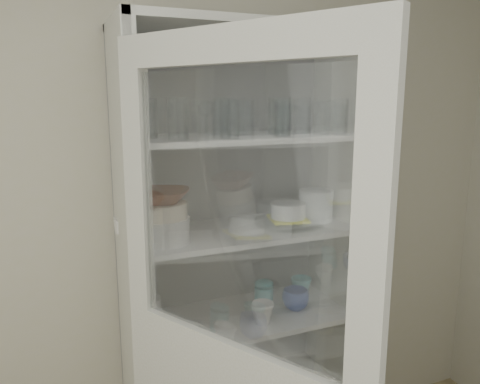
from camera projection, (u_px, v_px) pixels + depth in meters
name	position (u px, v px, depth m)	size (l,w,h in m)	color
wall_back	(181.00, 212.00, 2.14)	(3.60, 0.02, 2.60)	#BAB59A
pantry_cabinet	(235.00, 292.00, 2.14)	(1.00, 0.45, 2.10)	#B7B7A3
tumbler_0	(178.00, 119.00, 1.67)	(0.08, 0.08, 0.15)	silver
tumbler_1	(222.00, 121.00, 1.74)	(0.07, 0.07, 0.13)	silver
tumbler_2	(229.00, 119.00, 1.74)	(0.07, 0.07, 0.15)	silver
tumbler_3	(282.00, 121.00, 1.85)	(0.06, 0.06, 0.12)	silver
tumbler_4	(281.00, 117.00, 1.87)	(0.08, 0.08, 0.15)	silver
tumbler_5	(339.00, 117.00, 1.95)	(0.07, 0.07, 0.15)	silver
tumbler_6	(340.00, 119.00, 1.98)	(0.06, 0.06, 0.12)	silver
tumbler_7	(140.00, 119.00, 1.77)	(0.07, 0.07, 0.15)	silver
tumbler_8	(148.00, 118.00, 1.75)	(0.08, 0.08, 0.15)	silver
tumbler_9	(246.00, 118.00, 1.94)	(0.07, 0.07, 0.14)	silver
tumbler_10	(223.00, 117.00, 1.90)	(0.07, 0.07, 0.15)	silver
tumbler_11	(303.00, 116.00, 2.01)	(0.08, 0.08, 0.15)	silver
goblet_0	(138.00, 113.00, 1.86)	(0.08, 0.08, 0.19)	silver
goblet_1	(206.00, 116.00, 1.96)	(0.07, 0.07, 0.15)	silver
goblet_2	(289.00, 114.00, 2.12)	(0.07, 0.07, 0.16)	silver
goblet_3	(316.00, 114.00, 2.15)	(0.07, 0.07, 0.15)	silver
plate_stack_front	(163.00, 230.00, 1.81)	(0.21, 0.21, 0.10)	white
plate_stack_back	(142.00, 223.00, 1.99)	(0.23, 0.23, 0.06)	white
cream_bowl	(162.00, 210.00, 1.79)	(0.19, 0.19, 0.06)	#F6E6CE
terracotta_bowl	(162.00, 196.00, 1.78)	(0.21, 0.21, 0.05)	maroon
glass_platter	(288.00, 222.00, 2.08)	(0.30, 0.30, 0.02)	silver
yellow_trivet	(288.00, 219.00, 2.08)	(0.16, 0.16, 0.01)	yellow
white_ramekin	(288.00, 210.00, 2.07)	(0.15, 0.15, 0.07)	white
grey_bowl_stack	(316.00, 205.00, 2.14)	(0.15, 0.15, 0.14)	silver
mug_blue	(296.00, 299.00, 2.14)	(0.12, 0.12, 0.10)	navy
mug_teal	(301.00, 287.00, 2.28)	(0.10, 0.10, 0.09)	teal
mug_white	(263.00, 313.00, 2.00)	(0.10, 0.10, 0.09)	white
teal_jar	(264.00, 294.00, 2.18)	(0.09, 0.09, 0.11)	teal
measuring_cups	(185.00, 330.00, 1.91)	(0.10, 0.10, 0.04)	silver
white_canister	(148.00, 314.00, 1.95)	(0.11, 0.11, 0.14)	white
tumbler_12	(322.00, 118.00, 1.96)	(0.07, 0.07, 0.13)	silver
tumbler_13	(277.00, 117.00, 1.96)	(0.07, 0.07, 0.15)	silver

